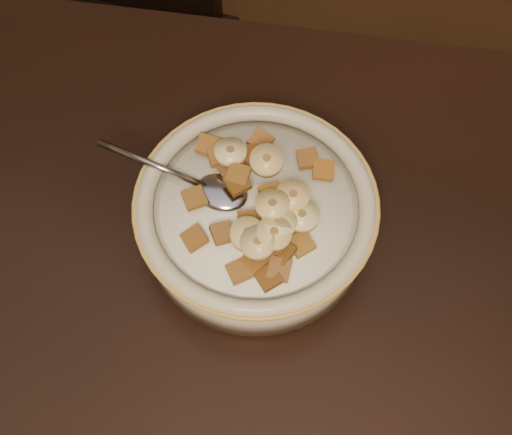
# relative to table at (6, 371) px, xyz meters

# --- Properties ---
(table) EXTENTS (1.42, 0.93, 0.04)m
(table) POSITION_rel_table_xyz_m (0.00, 0.00, 0.00)
(table) COLOR black
(table) RESTS_ON floor
(chair) EXTENTS (0.46, 0.46, 0.89)m
(chair) POSITION_rel_table_xyz_m (-0.13, 0.62, -0.29)
(chair) COLOR black
(chair) RESTS_ON floor
(cereal_bowl) EXTENTS (0.22, 0.22, 0.05)m
(cereal_bowl) POSITION_rel_table_xyz_m (0.21, 0.17, 0.05)
(cereal_bowl) COLOR beige
(cereal_bowl) RESTS_ON table
(milk) EXTENTS (0.18, 0.18, 0.00)m
(milk) POSITION_rel_table_xyz_m (0.21, 0.17, 0.07)
(milk) COLOR white
(milk) RESTS_ON cereal_bowl
(spoon) EXTENTS (0.06, 0.05, 0.01)m
(spoon) POSITION_rel_table_xyz_m (0.18, 0.17, 0.08)
(spoon) COLOR gray
(spoon) RESTS_ON cereal_bowl
(cereal_square_0) EXTENTS (0.03, 0.03, 0.01)m
(cereal_square_0) POSITION_rel_table_xyz_m (0.16, 0.16, 0.08)
(cereal_square_0) COLOR #8F5E28
(cereal_square_0) RESTS_ON milk
(cereal_square_1) EXTENTS (0.02, 0.02, 0.01)m
(cereal_square_1) POSITION_rel_table_xyz_m (0.19, 0.19, 0.09)
(cereal_square_1) COLOR #925C27
(cereal_square_1) RESTS_ON milk
(cereal_square_2) EXTENTS (0.03, 0.03, 0.01)m
(cereal_square_2) POSITION_rel_table_xyz_m (0.25, 0.16, 0.09)
(cereal_square_2) COLOR brown
(cereal_square_2) RESTS_ON milk
(cereal_square_3) EXTENTS (0.03, 0.03, 0.01)m
(cereal_square_3) POSITION_rel_table_xyz_m (0.19, 0.19, 0.09)
(cereal_square_3) COLOR brown
(cereal_square_3) RESTS_ON milk
(cereal_square_4) EXTENTS (0.02, 0.02, 0.01)m
(cereal_square_4) POSITION_rel_table_xyz_m (0.24, 0.10, 0.08)
(cereal_square_4) COLOR brown
(cereal_square_4) RESTS_ON milk
(cereal_square_5) EXTENTS (0.03, 0.03, 0.01)m
(cereal_square_5) POSITION_rel_table_xyz_m (0.16, 0.12, 0.08)
(cereal_square_5) COLOR #965420
(cereal_square_5) RESTS_ON milk
(cereal_square_6) EXTENTS (0.03, 0.03, 0.01)m
(cereal_square_6) POSITION_rel_table_xyz_m (0.24, 0.12, 0.08)
(cereal_square_6) COLOR brown
(cereal_square_6) RESTS_ON milk
(cereal_square_7) EXTENTS (0.02, 0.02, 0.01)m
(cereal_square_7) POSITION_rel_table_xyz_m (0.16, 0.22, 0.08)
(cereal_square_7) COLOR brown
(cereal_square_7) RESTS_ON milk
(cereal_square_8) EXTENTS (0.03, 0.03, 0.01)m
(cereal_square_8) POSITION_rel_table_xyz_m (0.23, 0.12, 0.08)
(cereal_square_8) COLOR #904C18
(cereal_square_8) RESTS_ON milk
(cereal_square_9) EXTENTS (0.03, 0.03, 0.01)m
(cereal_square_9) POSITION_rel_table_xyz_m (0.17, 0.21, 0.08)
(cereal_square_9) COLOR #9C5F29
(cereal_square_9) RESTS_ON milk
(cereal_square_10) EXTENTS (0.03, 0.03, 0.01)m
(cereal_square_10) POSITION_rel_table_xyz_m (0.26, 0.22, 0.08)
(cereal_square_10) COLOR #9A6330
(cereal_square_10) RESTS_ON milk
(cereal_square_11) EXTENTS (0.02, 0.02, 0.01)m
(cereal_square_11) POSITION_rel_table_xyz_m (0.27, 0.21, 0.08)
(cereal_square_11) COLOR #98561B
(cereal_square_11) RESTS_ON milk
(cereal_square_12) EXTENTS (0.02, 0.02, 0.01)m
(cereal_square_12) POSITION_rel_table_xyz_m (0.16, 0.22, 0.08)
(cereal_square_12) COLOR olive
(cereal_square_12) RESTS_ON milk
(cereal_square_13) EXTENTS (0.03, 0.03, 0.01)m
(cereal_square_13) POSITION_rel_table_xyz_m (0.19, 0.13, 0.08)
(cereal_square_13) COLOR brown
(cereal_square_13) RESTS_ON milk
(cereal_square_14) EXTENTS (0.03, 0.03, 0.01)m
(cereal_square_14) POSITION_rel_table_xyz_m (0.26, 0.13, 0.08)
(cereal_square_14) COLOR olive
(cereal_square_14) RESTS_ON milk
(cereal_square_15) EXTENTS (0.03, 0.03, 0.01)m
(cereal_square_15) POSITION_rel_table_xyz_m (0.21, 0.24, 0.08)
(cereal_square_15) COLOR #935B31
(cereal_square_15) RESTS_ON milk
(cereal_square_16) EXTENTS (0.03, 0.03, 0.01)m
(cereal_square_16) POSITION_rel_table_xyz_m (0.21, 0.10, 0.08)
(cereal_square_16) COLOR #9C6729
(cereal_square_16) RESTS_ON milk
(cereal_square_17) EXTENTS (0.03, 0.03, 0.01)m
(cereal_square_17) POSITION_rel_table_xyz_m (0.19, 0.18, 0.09)
(cereal_square_17) COLOR brown
(cereal_square_17) RESTS_ON milk
(cereal_square_18) EXTENTS (0.02, 0.02, 0.01)m
(cereal_square_18) POSITION_rel_table_xyz_m (0.21, 0.14, 0.09)
(cereal_square_18) COLOR brown
(cereal_square_18) RESTS_ON milk
(cereal_square_19) EXTENTS (0.03, 0.03, 0.01)m
(cereal_square_19) POSITION_rel_table_xyz_m (0.23, 0.17, 0.09)
(cereal_square_19) COLOR #9A691E
(cereal_square_19) RESTS_ON milk
(cereal_square_20) EXTENTS (0.03, 0.03, 0.01)m
(cereal_square_20) POSITION_rel_table_xyz_m (0.23, 0.09, 0.08)
(cereal_square_20) COLOR brown
(cereal_square_20) RESTS_ON milk
(cereal_square_21) EXTENTS (0.03, 0.03, 0.01)m
(cereal_square_21) POSITION_rel_table_xyz_m (0.23, 0.15, 0.09)
(cereal_square_21) COLOR brown
(cereal_square_21) RESTS_ON milk
(cereal_square_22) EXTENTS (0.02, 0.02, 0.01)m
(cereal_square_22) POSITION_rel_table_xyz_m (0.20, 0.22, 0.08)
(cereal_square_22) COLOR brown
(cereal_square_22) RESTS_ON milk
(cereal_square_23) EXTENTS (0.03, 0.03, 0.01)m
(cereal_square_23) POSITION_rel_table_xyz_m (0.22, 0.11, 0.08)
(cereal_square_23) COLOR brown
(cereal_square_23) RESTS_ON milk
(banana_slice_0) EXTENTS (0.04, 0.04, 0.01)m
(banana_slice_0) POSITION_rel_table_xyz_m (0.23, 0.15, 0.10)
(banana_slice_0) COLOR #E2C070
(banana_slice_0) RESTS_ON milk
(banana_slice_1) EXTENTS (0.04, 0.04, 0.01)m
(banana_slice_1) POSITION_rel_table_xyz_m (0.24, 0.14, 0.10)
(banana_slice_1) COLOR #F8E7A1
(banana_slice_1) RESTS_ON milk
(banana_slice_2) EXTENTS (0.04, 0.04, 0.01)m
(banana_slice_2) POSITION_rel_table_xyz_m (0.22, 0.12, 0.10)
(banana_slice_2) COLOR #F1D58E
(banana_slice_2) RESTS_ON milk
(banana_slice_3) EXTENTS (0.04, 0.04, 0.02)m
(banana_slice_3) POSITION_rel_table_xyz_m (0.21, 0.13, 0.10)
(banana_slice_3) COLOR #CEBE83
(banana_slice_3) RESTS_ON milk
(banana_slice_4) EXTENTS (0.04, 0.04, 0.01)m
(banana_slice_4) POSITION_rel_table_xyz_m (0.26, 0.15, 0.10)
(banana_slice_4) COLOR #FFF09B
(banana_slice_4) RESTS_ON milk
(banana_slice_5) EXTENTS (0.04, 0.04, 0.01)m
(banana_slice_5) POSITION_rel_table_xyz_m (0.22, 0.20, 0.11)
(banana_slice_5) COLOR #D7C681
(banana_slice_5) RESTS_ON milk
(banana_slice_6) EXTENTS (0.03, 0.03, 0.01)m
(banana_slice_6) POSITION_rel_table_xyz_m (0.18, 0.21, 0.09)
(banana_slice_6) COLOR #FAE19E
(banana_slice_6) RESTS_ON milk
(banana_slice_7) EXTENTS (0.04, 0.04, 0.01)m
(banana_slice_7) POSITION_rel_table_xyz_m (0.25, 0.17, 0.10)
(banana_slice_7) COLOR #DEC67A
(banana_slice_7) RESTS_ON milk
(banana_slice_8) EXTENTS (0.04, 0.04, 0.01)m
(banana_slice_8) POSITION_rel_table_xyz_m (0.23, 0.13, 0.10)
(banana_slice_8) COLOR #E3C37C
(banana_slice_8) RESTS_ON milk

